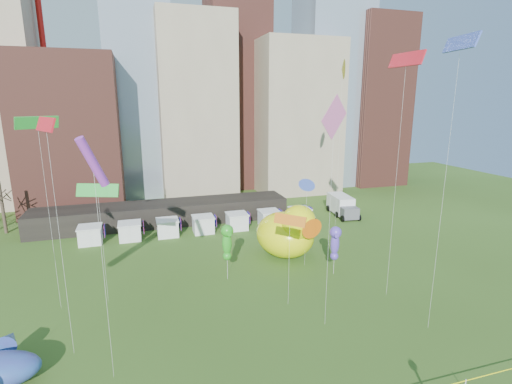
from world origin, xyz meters
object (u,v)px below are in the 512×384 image
object	(u,v)px
big_duck	(288,232)
seahorse_green	(227,239)
seahorse_purple	(335,240)
box_truck	(342,205)
small_duck	(274,241)

from	to	relation	value
big_duck	seahorse_green	world-z (taller)	big_duck
seahorse_purple	box_truck	bearing A→B (deg)	80.28
seahorse_purple	box_truck	xyz separation A→B (m)	(12.07, 19.75, -2.27)
seahorse_purple	box_truck	size ratio (longest dim) A/B	0.71
big_duck	box_truck	distance (m)	20.55
big_duck	small_duck	bearing A→B (deg)	103.31
big_duck	small_duck	size ratio (longest dim) A/B	2.16
seahorse_purple	big_duck	bearing A→B (deg)	139.05
small_duck	seahorse_green	size ratio (longest dim) A/B	0.74
small_duck	seahorse_green	distance (m)	9.58
small_duck	seahorse_purple	world-z (taller)	seahorse_purple
small_duck	box_truck	size ratio (longest dim) A/B	0.59
small_duck	box_truck	world-z (taller)	small_duck
big_duck	seahorse_green	xyz separation A→B (m)	(-8.28, -3.79, 1.33)
big_duck	seahorse_purple	bearing A→B (deg)	-80.79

